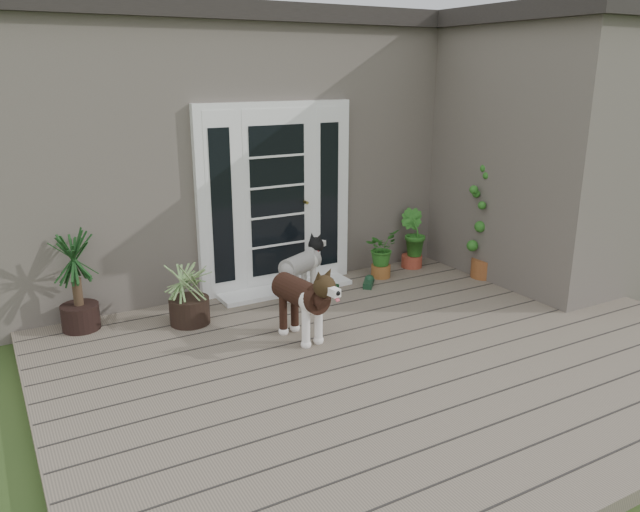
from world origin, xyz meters
TOP-DOWN VIEW (x-y plane):
  - deck at (0.00, 0.40)m, footprint 6.20×4.60m
  - house_main at (0.00, 4.65)m, footprint 7.40×4.00m
  - roof_main at (0.00, 4.65)m, footprint 7.60×4.20m
  - house_wing at (2.90, 1.50)m, footprint 1.60×2.40m
  - roof_wing at (2.90, 1.50)m, footprint 1.80×2.60m
  - door_unit at (-0.20, 2.60)m, footprint 1.90×0.14m
  - door_step at (-0.20, 2.40)m, footprint 1.60×0.40m
  - brindle_dog at (-0.67, 1.11)m, footprint 0.47×0.86m
  - white_dog at (-0.16, 2.08)m, footprint 0.78×0.61m
  - spider_plant at (-1.48, 2.01)m, footprint 0.78×0.78m
  - yucca at (-2.47, 2.40)m, footprint 0.74×0.74m
  - herb_a at (1.06, 2.26)m, footprint 0.54×0.54m
  - herb_b at (1.65, 2.40)m, footprint 0.49×0.49m
  - herb_c at (2.37, 2.18)m, footprint 0.33×0.33m
  - sapling at (2.17, 1.63)m, footprint 0.63×0.63m
  - clog_left at (0.27, 2.21)m, footprint 0.24×0.31m
  - clog_right at (0.73, 2.05)m, footprint 0.31×0.33m

SIDE VIEW (x-z plane):
  - deck at x=0.00m, z-range 0.00..0.12m
  - door_step at x=-0.20m, z-range 0.12..0.17m
  - clog_left at x=0.27m, z-range 0.12..0.20m
  - clog_right at x=0.73m, z-range 0.12..0.21m
  - herb_c at x=2.37m, z-range 0.12..0.62m
  - herb_a at x=1.06m, z-range 0.12..0.64m
  - herb_b at x=1.65m, z-range 0.12..0.67m
  - white_dog at x=-0.16m, z-range 0.12..0.72m
  - brindle_dog at x=-0.67m, z-range 0.12..0.81m
  - spider_plant at x=-1.48m, z-range 0.12..0.84m
  - yucca at x=-2.47m, z-range 0.12..1.13m
  - sapling at x=2.17m, z-range 0.12..1.76m
  - door_unit at x=-0.20m, z-range 0.12..2.27m
  - house_main at x=0.00m, z-range 0.00..3.10m
  - house_wing at x=2.90m, z-range 0.00..3.10m
  - roof_main at x=0.00m, z-range 3.10..3.30m
  - roof_wing at x=2.90m, z-range 3.10..3.30m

